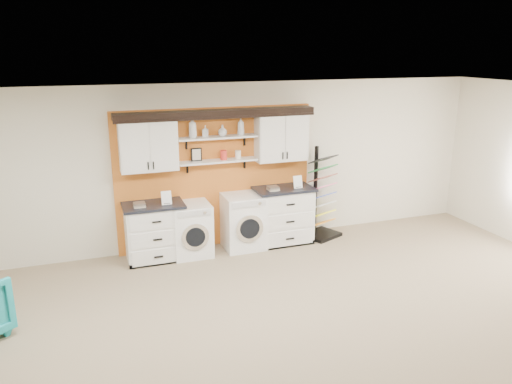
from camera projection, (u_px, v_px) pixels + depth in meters
name	position (u px, v px, depth m)	size (l,w,h in m)	color
floor	(315.00, 376.00, 5.28)	(10.00, 10.00, 0.00)	gray
ceiling	(326.00, 110.00, 4.50)	(10.00, 10.00, 0.00)	white
wall_back	(215.00, 166.00, 8.52)	(10.00, 10.00, 0.00)	beige
accent_panel	(216.00, 178.00, 8.54)	(3.40, 0.07, 2.40)	#C46621
upper_cabinet_left	(148.00, 145.00, 7.83)	(0.90, 0.35, 0.84)	white
upper_cabinet_right	(281.00, 136.00, 8.56)	(0.90, 0.35, 0.84)	white
shelf_lower	(218.00, 161.00, 8.30)	(1.32, 0.28, 0.03)	white
shelf_upper	(217.00, 137.00, 8.19)	(1.32, 0.28, 0.03)	white
crown_molding	(217.00, 113.00, 8.09)	(3.30, 0.41, 0.13)	black
picture_frame	(196.00, 155.00, 8.19)	(0.18, 0.02, 0.22)	black
canister_red	(224.00, 155.00, 8.30)	(0.11, 0.11, 0.16)	red
canister_cream	(238.00, 155.00, 8.39)	(0.10, 0.10, 0.14)	silver
base_cabinet_left	(155.00, 232.00, 8.09)	(0.97, 0.66, 0.95)	white
base_cabinet_right	(283.00, 215.00, 8.80)	(1.03, 0.66, 1.00)	white
washer	(191.00, 229.00, 8.28)	(0.64, 0.71, 0.89)	white
dryer	(243.00, 221.00, 8.57)	(0.68, 0.71, 0.95)	white
sample_rack	(321.00, 209.00, 9.07)	(0.76, 0.70, 1.66)	black
soap_bottle_a	(193.00, 127.00, 8.00)	(0.13, 0.13, 0.34)	silver
soap_bottle_b	(205.00, 131.00, 8.09)	(0.09, 0.09, 0.19)	silver
soap_bottle_c	(222.00, 130.00, 8.19)	(0.14, 0.14, 0.18)	silver
soap_bottle_d	(241.00, 126.00, 8.27)	(0.11, 0.12, 0.30)	silver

